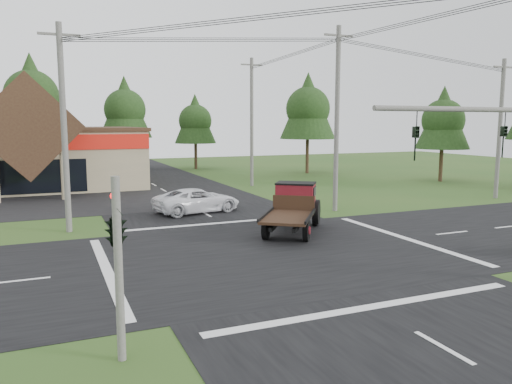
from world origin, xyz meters
TOP-DOWN VIEW (x-y plane):
  - ground at (0.00, 0.00)m, footprint 120.00×120.00m
  - road_ns at (0.00, 0.00)m, footprint 12.00×120.00m
  - road_ew at (0.00, 0.00)m, footprint 120.00×12.00m
  - traffic_signal_corner at (-7.50, -7.32)m, footprint 0.53×2.48m
  - utility_pole_nw at (-8.00, 8.00)m, footprint 2.00×0.30m
  - utility_pole_ne at (8.00, 8.00)m, footprint 2.00×0.30m
  - utility_pole_far at (22.00, 8.00)m, footprint 2.00×0.30m
  - utility_pole_n at (8.00, 22.00)m, footprint 2.00×0.30m
  - tree_row_c at (-10.00, 41.00)m, footprint 7.28×7.28m
  - tree_row_d at (0.00, 42.00)m, footprint 6.16×6.16m
  - tree_row_e at (8.00, 40.00)m, footprint 5.04×5.04m
  - tree_side_ne at (18.00, 30.00)m, footprint 6.16×6.16m
  - tree_side_e_near at (26.00, 18.00)m, footprint 5.04×5.04m
  - antique_flatbed_truck at (2.52, 3.31)m, footprint 5.39×6.20m
  - white_pickup at (-0.29, 10.90)m, footprint 5.87×3.54m

SIDE VIEW (x-z plane):
  - ground at x=0.00m, z-range 0.00..0.00m
  - road_ns at x=0.00m, z-range 0.00..0.02m
  - road_ew at x=0.00m, z-range 0.00..0.02m
  - white_pickup at x=-0.29m, z-range 0.00..1.52m
  - antique_flatbed_truck at x=2.52m, z-range 0.00..2.51m
  - traffic_signal_corner at x=-7.50m, z-range 1.32..5.72m
  - utility_pole_far at x=22.00m, z-range 0.14..10.34m
  - utility_pole_nw at x=-8.00m, z-range 0.14..10.64m
  - utility_pole_n at x=8.00m, z-range 0.14..11.34m
  - utility_pole_ne at x=8.00m, z-range 0.14..11.64m
  - tree_row_e at x=8.00m, z-range 1.49..10.58m
  - tree_side_e_near at x=26.00m, z-range 1.49..10.58m
  - tree_row_d at x=0.00m, z-range 1.82..12.93m
  - tree_side_ne at x=18.00m, z-range 1.82..12.93m
  - tree_row_c at x=-10.00m, z-range 2.16..15.29m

